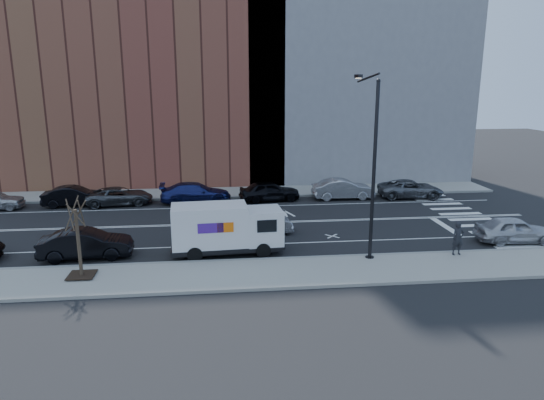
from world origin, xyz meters
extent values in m
plane|color=black|center=(0.00, 0.00, 0.00)|extent=(120.00, 120.00, 0.00)
cube|color=gray|center=(0.00, -8.80, 0.07)|extent=(44.00, 3.60, 0.15)
cube|color=gray|center=(0.00, 8.80, 0.07)|extent=(44.00, 3.60, 0.15)
cube|color=gray|center=(0.00, -7.00, 0.08)|extent=(44.00, 0.25, 0.17)
cube|color=gray|center=(0.00, 7.00, 0.08)|extent=(44.00, 0.25, 0.17)
cube|color=brown|center=(-8.00, 15.60, 11.00)|extent=(26.00, 10.00, 22.00)
cube|color=slate|center=(12.00, 15.60, 13.00)|extent=(20.00, 10.00, 26.00)
cylinder|color=black|center=(7.00, -7.40, 4.50)|extent=(0.18, 0.18, 9.00)
cylinder|color=black|center=(7.00, -7.40, 0.10)|extent=(0.44, 0.44, 0.20)
sphere|color=black|center=(7.00, -7.40, 8.95)|extent=(0.20, 0.20, 0.20)
cylinder|color=black|center=(7.00, -5.70, 9.10)|extent=(0.11, 3.49, 0.48)
cube|color=black|center=(7.00, -4.00, 9.20)|extent=(0.25, 0.80, 0.18)
cube|color=#FFF2CC|center=(7.00, -4.00, 9.10)|extent=(0.18, 0.55, 0.03)
cube|color=black|center=(-7.00, -8.40, 0.23)|extent=(1.20, 1.20, 0.04)
cylinder|color=#382B1E|center=(-7.00, -8.40, 1.75)|extent=(0.16, 0.16, 3.20)
cylinder|color=#382B1E|center=(-6.75, -8.40, 3.15)|extent=(0.06, 0.80, 1.44)
cylinder|color=#382B1E|center=(-6.92, -8.16, 3.15)|extent=(0.81, 0.31, 1.19)
cylinder|color=#382B1E|center=(-7.20, -8.25, 3.15)|extent=(0.58, 0.76, 1.50)
cylinder|color=#382B1E|center=(-7.20, -8.55, 3.15)|extent=(0.47, 0.61, 1.37)
cylinder|color=#382B1E|center=(-6.92, -8.64, 3.15)|extent=(0.72, 0.29, 1.13)
cube|color=black|center=(-0.30, -5.60, 0.42)|extent=(5.86, 2.33, 0.28)
cube|color=silver|center=(1.74, -5.46, 1.44)|extent=(1.98, 2.11, 1.85)
cube|color=black|center=(2.68, -5.40, 1.71)|extent=(0.17, 1.71, 0.88)
cube|color=black|center=(1.80, -6.47, 1.71)|extent=(1.02, 0.11, 0.65)
cube|color=black|center=(1.67, -4.46, 1.71)|extent=(1.02, 0.11, 0.65)
cube|color=black|center=(2.64, -5.40, 0.51)|extent=(0.26, 1.86, 0.32)
cube|color=silver|center=(-1.13, -5.66, 1.62)|extent=(4.02, 2.29, 2.13)
cube|color=#47198C|center=(-1.06, -6.69, 1.76)|extent=(1.30, 0.11, 0.51)
cube|color=orange|center=(-0.32, -6.64, 1.76)|extent=(0.83, 0.07, 0.51)
cube|color=#47198C|center=(-1.20, -4.62, 1.76)|extent=(1.30, 0.11, 0.51)
cube|color=orange|center=(-0.46, -4.57, 1.76)|extent=(0.83, 0.07, 0.51)
cylinder|color=black|center=(1.61, -6.40, 0.39)|extent=(0.79, 0.31, 0.78)
cylinder|color=black|center=(1.49, -4.55, 0.39)|extent=(0.79, 0.31, 0.78)
cylinder|color=black|center=(-1.90, -6.64, 0.39)|extent=(0.79, 0.31, 0.78)
cylinder|color=black|center=(-2.03, -4.79, 0.39)|extent=(0.79, 0.31, 0.78)
imported|color=black|center=(-11.20, 5.81, 0.74)|extent=(4.59, 1.89, 1.48)
imported|color=#424549|center=(-8.00, 5.85, 0.66)|extent=(5.01, 2.80, 1.33)
imported|color=navy|center=(-2.40, 5.90, 0.77)|extent=(5.38, 2.41, 1.53)
imported|color=black|center=(3.20, 5.84, 0.78)|extent=(4.82, 2.47, 1.57)
imported|color=#9E9EA3|center=(8.97, 5.93, 0.79)|extent=(4.79, 1.72, 1.57)
imported|color=#55585E|center=(14.40, 5.80, 0.70)|extent=(5.19, 2.65, 1.40)
imported|color=#9A9B9E|center=(1.49, -2.37, 0.73)|extent=(4.54, 1.96, 1.45)
imported|color=black|center=(-7.50, -5.49, 0.76)|extent=(4.75, 1.97, 1.53)
imported|color=#B7B7BC|center=(16.05, -5.47, 0.74)|extent=(4.43, 2.00, 1.48)
imported|color=black|center=(11.64, -7.46, 1.04)|extent=(0.68, 0.48, 1.77)
camera|label=1|loc=(-0.49, -30.14, 8.89)|focal=32.00mm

